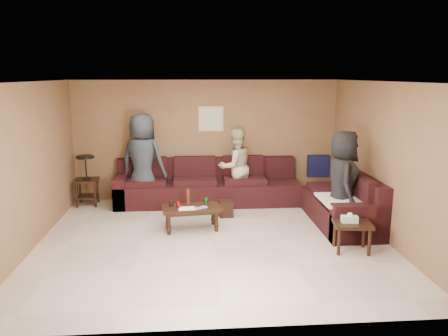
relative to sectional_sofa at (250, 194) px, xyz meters
name	(u,v)px	position (x,y,z in m)	size (l,w,h in m)	color
room	(212,138)	(-0.81, -1.52, 1.34)	(5.60, 5.50, 2.50)	beige
sectional_sofa	(250,194)	(0.00, 0.00, 0.00)	(4.65, 2.90, 0.97)	black
coffee_table	(191,210)	(-1.15, -0.99, 0.02)	(1.03, 0.60, 0.69)	black
end_table_left	(87,179)	(-3.25, 0.62, 0.21)	(0.47, 0.47, 1.02)	black
side_table_right	(352,226)	(1.24, -2.11, 0.07)	(0.60, 0.52, 0.60)	black
waste_bin	(226,208)	(-0.50, -0.33, -0.18)	(0.25, 0.25, 0.30)	black
wall_art	(211,119)	(-0.71, 0.96, 1.37)	(0.52, 0.04, 0.52)	tan
person_left	(143,161)	(-2.08, 0.41, 0.61)	(0.92, 0.60, 1.88)	#282E37
person_middle	(235,167)	(-0.24, 0.49, 0.45)	(0.75, 0.59, 1.55)	#C4B991
person_right	(342,182)	(1.37, -1.24, 0.53)	(0.84, 0.55, 1.72)	black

